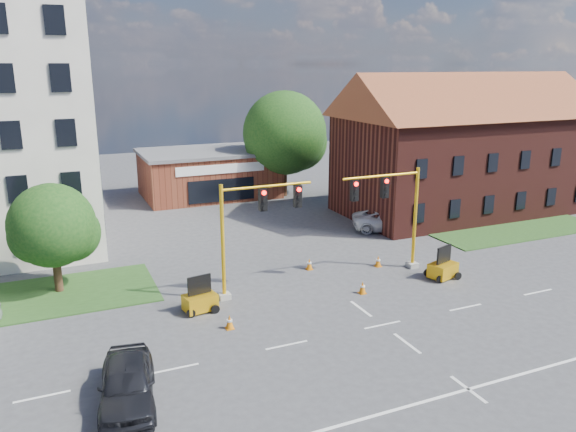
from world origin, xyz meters
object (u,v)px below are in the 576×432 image
(trailer_west, at_px, (200,301))
(pickup_white, at_px, (391,220))
(sedan_dark, at_px, (127,383))
(signal_mast_west, at_px, (252,224))
(signal_mast_east, at_px, (393,208))
(trailer_east, at_px, (443,269))

(trailer_west, xyz_separation_m, pickup_white, (16.83, 8.29, 0.22))
(trailer_west, xyz_separation_m, sedan_dark, (-4.50, -6.74, 0.26))
(signal_mast_west, distance_m, pickup_white, 15.77)
(signal_mast_west, xyz_separation_m, signal_mast_east, (8.71, 0.00, 0.00))
(trailer_west, relative_size, sedan_dark, 0.37)
(trailer_east, xyz_separation_m, sedan_dark, (-18.62, -5.53, 0.25))
(trailer_west, bearing_deg, signal_mast_east, -4.75)
(signal_mast_west, relative_size, trailer_west, 3.42)
(signal_mast_west, distance_m, sedan_dark, 11.34)
(signal_mast_west, relative_size, signal_mast_east, 1.00)
(trailer_west, relative_size, trailer_east, 0.96)
(signal_mast_west, relative_size, pickup_white, 1.09)
(pickup_white, distance_m, sedan_dark, 26.10)
(pickup_white, bearing_deg, trailer_east, -173.78)
(sedan_dark, bearing_deg, pickup_white, 44.13)
(signal_mast_west, bearing_deg, sedan_dark, -134.99)
(signal_mast_east, relative_size, pickup_white, 1.09)
(signal_mast_east, relative_size, trailer_west, 3.42)
(trailer_east, relative_size, pickup_white, 0.33)
(sedan_dark, bearing_deg, signal_mast_west, 53.97)
(signal_mast_west, bearing_deg, signal_mast_east, 0.00)
(signal_mast_east, xyz_separation_m, pickup_white, (4.90, 7.31, -3.13))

